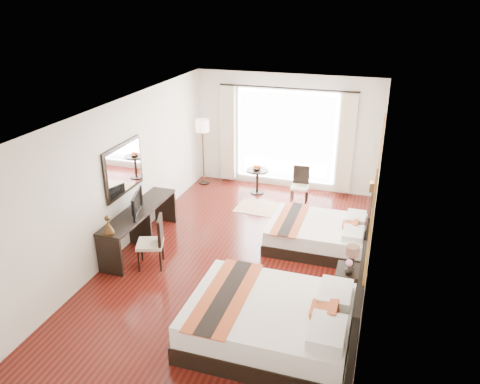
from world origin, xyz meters
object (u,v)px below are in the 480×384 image
(bed_near, at_px, (276,321))
(nightstand, at_px, (348,282))
(floor_lamp, at_px, (202,130))
(fruit_bowl, at_px, (257,169))
(side_table, at_px, (257,181))
(console_desk, at_px, (140,227))
(table_lamp, at_px, (353,252))
(vase, at_px, (349,268))
(television, at_px, (134,203))
(window_chair, at_px, (300,192))
(bed_far, at_px, (322,234))
(desk_chair, at_px, (152,251))

(bed_near, xyz_separation_m, nightstand, (0.84, 1.44, -0.11))
(floor_lamp, bearing_deg, fruit_bowl, -8.00)
(floor_lamp, distance_m, side_table, 1.84)
(bed_near, distance_m, fruit_bowl, 5.25)
(console_desk, relative_size, fruit_bowl, 10.06)
(side_table, height_order, fruit_bowl, fruit_bowl)
(bed_near, bearing_deg, side_table, 108.61)
(bed_near, xyz_separation_m, table_lamp, (0.86, 1.53, 0.39))
(vase, height_order, floor_lamp, floor_lamp)
(vase, xyz_separation_m, floor_lamp, (-3.97, 3.85, 0.84))
(table_lamp, distance_m, television, 3.98)
(console_desk, distance_m, television, 0.62)
(fruit_bowl, bearing_deg, nightstand, -54.37)
(bed_near, bearing_deg, vase, 57.59)
(vase, relative_size, window_chair, 0.16)
(bed_far, relative_size, vase, 13.75)
(nightstand, distance_m, fruit_bowl, 4.36)
(vase, relative_size, floor_lamp, 0.08)
(vase, bearing_deg, desk_chair, -178.92)
(console_desk, bearing_deg, desk_chair, -47.42)
(desk_chair, bearing_deg, floor_lamp, -101.58)
(console_desk, bearing_deg, bed_near, -30.69)
(side_table, bearing_deg, desk_chair, -103.41)
(desk_chair, height_order, side_table, desk_chair)
(window_chair, bearing_deg, nightstand, 19.98)
(bed_near, bearing_deg, bed_far, 85.87)
(television, distance_m, side_table, 3.66)
(bed_near, xyz_separation_m, fruit_bowl, (-1.69, 4.96, 0.29))
(television, distance_m, desk_chair, 0.97)
(television, distance_m, fruit_bowl, 3.59)
(table_lamp, height_order, vase, table_lamp)
(television, bearing_deg, side_table, -41.46)
(desk_chair, bearing_deg, window_chair, -139.47)
(side_table, bearing_deg, nightstand, -54.67)
(nightstand, bearing_deg, table_lamp, 74.97)
(nightstand, xyz_separation_m, side_table, (-2.51, 3.55, 0.07))
(console_desk, xyz_separation_m, window_chair, (2.54, 2.87, -0.12))
(table_lamp, relative_size, side_table, 0.55)
(vase, xyz_separation_m, window_chair, (-1.42, 3.42, -0.31))
(nightstand, bearing_deg, bed_near, -120.21)
(table_lamp, height_order, television, television)
(desk_chair, distance_m, window_chair, 4.01)
(floor_lamp, xyz_separation_m, window_chair, (2.55, -0.43, -1.15))
(table_lamp, bearing_deg, console_desk, 175.26)
(floor_lamp, height_order, fruit_bowl, floor_lamp)
(nightstand, distance_m, television, 4.02)
(vase, bearing_deg, console_desk, 172.12)
(window_chair, bearing_deg, desk_chair, -33.00)
(table_lamp, bearing_deg, vase, -97.56)
(console_desk, height_order, television, television)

